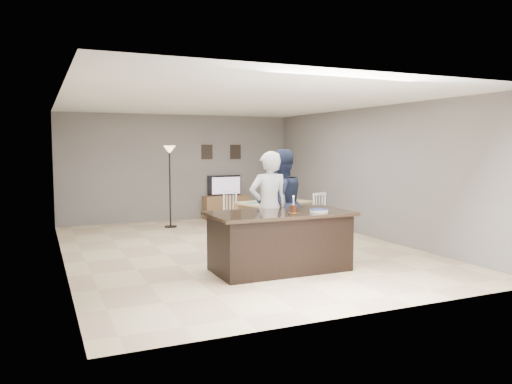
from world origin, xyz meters
name	(u,v)px	position (x,y,z in m)	size (l,w,h in m)	color
floor	(236,248)	(0.00, 0.00, 0.00)	(8.00, 8.00, 0.00)	tan
room_shell	(236,158)	(0.00, 0.00, 1.68)	(8.00, 8.00, 8.00)	slate
kitchen_island	(280,241)	(0.00, -1.80, 0.45)	(2.15, 1.10, 0.90)	black
tv_console	(226,207)	(1.20, 3.77, 0.30)	(1.20, 0.40, 0.60)	brown
television	(225,186)	(1.20, 3.84, 0.86)	(0.91, 0.12, 0.53)	black
tv_screen_glow	(226,186)	(1.20, 3.76, 0.87)	(0.78, 0.78, 0.00)	#CA5C16
picture_frames	(221,152)	(1.15, 3.98, 1.75)	(1.10, 0.02, 0.38)	black
doorway	(72,200)	(-2.99, -2.30, 1.26)	(0.00, 2.10, 2.65)	black
woman	(269,207)	(0.08, -1.25, 0.91)	(0.66, 0.43, 1.81)	silver
man	(280,204)	(0.41, -1.00, 0.92)	(0.89, 0.70, 1.84)	#192138
birthday_cake	(294,209)	(0.15, -1.95, 0.96)	(0.16, 0.16, 0.25)	gold
plate_stack	(319,211)	(0.53, -2.06, 0.92)	(0.28, 0.28, 0.04)	white
dining_table	(273,207)	(1.24, 1.00, 0.60)	(1.85, 2.04, 0.94)	tan
floor_lamp	(170,164)	(-0.51, 2.92, 1.48)	(0.29, 0.29, 1.91)	black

